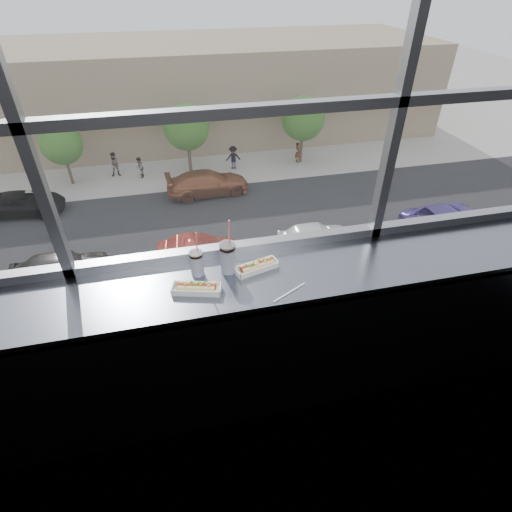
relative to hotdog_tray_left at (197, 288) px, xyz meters
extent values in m
plane|color=black|center=(0.27, 0.34, -0.58)|extent=(6.00, 0.00, 6.00)
plane|color=silver|center=(0.27, 0.36, 1.17)|extent=(6.00, 0.00, 6.00)
cube|color=slate|center=(0.27, 0.06, -0.06)|extent=(6.00, 0.55, 0.06)
cube|color=slate|center=(0.27, -0.19, -0.58)|extent=(6.00, 0.04, 1.04)
cube|color=white|center=(0.00, 0.00, -0.02)|extent=(0.29, 0.16, 0.01)
cube|color=white|center=(0.00, 0.00, -0.01)|extent=(0.29, 0.16, 0.04)
cylinder|color=tan|center=(0.00, 0.00, 0.00)|extent=(0.22, 0.10, 0.05)
cylinder|color=maroon|center=(0.00, 0.00, 0.02)|extent=(0.23, 0.09, 0.03)
cube|color=white|center=(0.38, 0.12, -0.02)|extent=(0.29, 0.16, 0.01)
cube|color=white|center=(0.38, 0.12, -0.01)|extent=(0.29, 0.16, 0.04)
cylinder|color=tan|center=(0.38, 0.12, 0.00)|extent=(0.21, 0.10, 0.05)
cylinder|color=maroon|center=(0.38, 0.12, 0.01)|extent=(0.22, 0.09, 0.03)
cylinder|color=white|center=(0.02, 0.16, 0.05)|extent=(0.08, 0.08, 0.16)
cylinder|color=black|center=(0.02, 0.16, 0.12)|extent=(0.08, 0.08, 0.02)
cylinder|color=silver|center=(0.02, 0.16, 0.13)|extent=(0.09, 0.09, 0.01)
cylinder|color=#F56569|center=(0.04, 0.15, 0.20)|extent=(0.01, 0.04, 0.16)
cylinder|color=white|center=(0.21, 0.15, 0.07)|extent=(0.09, 0.09, 0.19)
cylinder|color=black|center=(0.21, 0.15, 0.15)|extent=(0.10, 0.10, 0.02)
cylinder|color=silver|center=(0.21, 0.15, 0.17)|extent=(0.10, 0.10, 0.01)
cylinder|color=#F56569|center=(0.22, 0.14, 0.25)|extent=(0.01, 0.05, 0.20)
cylinder|color=white|center=(0.52, -0.13, -0.02)|extent=(0.22, 0.12, 0.01)
ellipsoid|color=silver|center=(-0.08, 0.05, -0.02)|extent=(0.09, 0.07, 0.02)
plane|color=#9A9790|center=(0.27, 43.84, -12.13)|extent=(120.00, 120.00, 0.00)
cube|color=#9A9790|center=(0.27, 7.34, -12.11)|extent=(50.00, 14.00, 0.04)
cube|color=black|center=(0.27, 20.34, -12.10)|extent=(80.00, 10.00, 0.06)
cube|color=#9A9790|center=(0.27, 28.34, -12.11)|extent=(80.00, 6.00, 0.04)
cube|color=#8A775D|center=(0.27, 38.34, -8.13)|extent=(50.00, 14.00, 8.00)
imported|color=#4A368F|center=(16.21, 16.34, -11.04)|extent=(2.94, 6.29, 2.05)
imported|color=#2A2625|center=(-6.28, 16.34, -10.96)|extent=(3.29, 6.84, 2.21)
imported|color=#A92F27|center=(0.85, 16.34, -11.08)|extent=(2.94, 6.11, 1.98)
imported|color=brown|center=(2.43, 24.34, -10.94)|extent=(3.29, 6.94, 2.25)
imported|color=black|center=(-9.84, 24.34, -11.11)|extent=(3.04, 5.98, 1.91)
imported|color=white|center=(7.61, 16.34, -11.07)|extent=(2.60, 6.01, 1.99)
imported|color=#66605B|center=(4.99, 28.30, -10.97)|extent=(0.99, 0.75, 2.24)
imported|color=#66605B|center=(-2.35, 28.29, -11.13)|extent=(0.64, 0.85, 1.92)
imported|color=#66605B|center=(-4.15, 28.92, -10.94)|extent=(1.02, 0.77, 2.30)
imported|color=#66605B|center=(10.43, 28.38, -11.08)|extent=(0.67, 0.90, 2.02)
cylinder|color=#47382B|center=(-7.42, 28.34, -11.03)|extent=(0.22, 0.22, 2.20)
sphere|color=#40772A|center=(-7.42, 28.34, -9.01)|extent=(2.93, 2.93, 2.93)
cylinder|color=#47382B|center=(1.54, 28.34, -10.84)|extent=(0.26, 0.26, 2.58)
sphere|color=#40772A|center=(1.54, 28.34, -8.48)|extent=(3.44, 3.44, 3.44)
cylinder|color=#47382B|center=(10.70, 28.34, -10.84)|extent=(0.26, 0.26, 2.58)
sphere|color=#40772A|center=(10.70, 28.34, -8.48)|extent=(3.44, 3.44, 3.44)
camera|label=1|loc=(-0.06, -1.76, 1.50)|focal=28.00mm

